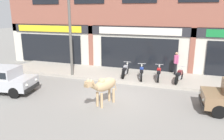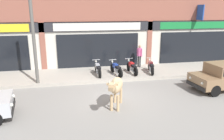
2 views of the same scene
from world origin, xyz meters
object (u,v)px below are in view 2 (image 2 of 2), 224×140
(cow, at_px, (116,86))
(pedestrian, at_px, (139,54))
(motorcycle_1, at_px, (116,69))
(motorcycle_2, at_px, (132,68))
(motorcycle_0, at_px, (98,69))
(motorcycle_3, at_px, (151,67))
(utility_pole, at_px, (33,35))

(cow, height_order, pedestrian, pedestrian)
(motorcycle_1, height_order, motorcycle_2, same)
(motorcycle_0, distance_m, motorcycle_3, 3.51)
(motorcycle_1, distance_m, pedestrian, 2.69)
(utility_pole, bearing_deg, pedestrian, 18.91)
(motorcycle_0, xyz_separation_m, motorcycle_3, (3.51, -0.12, 0.00))
(cow, height_order, motorcycle_3, cow)
(motorcycle_3, bearing_deg, motorcycle_2, 176.43)
(pedestrian, bearing_deg, cow, -116.75)
(motorcycle_3, distance_m, utility_pole, 7.50)
(cow, distance_m, utility_pole, 5.58)
(cow, bearing_deg, pedestrian, 63.25)
(motorcycle_1, height_order, motorcycle_3, same)
(cow, relative_size, motorcycle_2, 1.12)
(cow, xyz_separation_m, motorcycle_1, (0.95, 4.35, -0.44))
(cow, relative_size, utility_pole, 0.37)
(motorcycle_1, bearing_deg, motorcycle_3, 1.57)
(motorcycle_0, xyz_separation_m, utility_pole, (-3.57, -0.89, 2.34))
(pedestrian, bearing_deg, motorcycle_2, -123.20)
(motorcycle_3, height_order, pedestrian, pedestrian)
(cow, bearing_deg, motorcycle_2, 65.56)
(cow, relative_size, motorcycle_3, 1.14)
(utility_pole, bearing_deg, motorcycle_3, 6.17)
(cow, xyz_separation_m, motorcycle_0, (-0.20, 4.54, -0.44))
(cow, bearing_deg, motorcycle_3, 53.13)
(motorcycle_0, bearing_deg, motorcycle_3, -2.02)
(motorcycle_0, distance_m, motorcycle_1, 1.17)
(motorcycle_2, relative_size, motorcycle_3, 1.01)
(motorcycle_2, bearing_deg, motorcycle_1, -172.50)
(cow, height_order, utility_pole, utility_pole)
(motorcycle_0, height_order, motorcycle_2, same)
(pedestrian, bearing_deg, motorcycle_0, -155.93)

